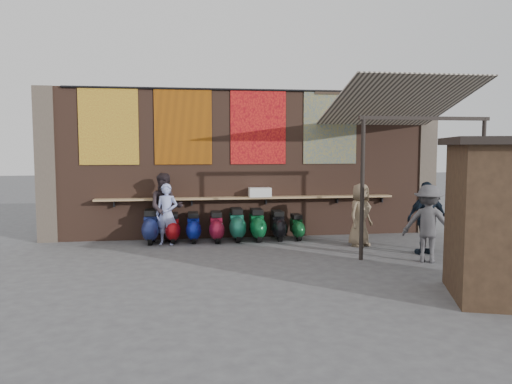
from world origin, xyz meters
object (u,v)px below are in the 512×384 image
(shopper_navy, at_px, (427,218))
(shopper_grey, at_px, (428,224))
(scooter_stool_0, at_px, (151,227))
(scooter_stool_1, at_px, (173,228))
(diner_right, at_px, (166,208))
(scooter_stool_5, at_px, (257,225))
(scooter_stool_6, at_px, (278,226))
(scooter_stool_2, at_px, (193,227))
(scooter_stool_3, at_px, (216,227))
(scooter_stool_4, at_px, (237,225))
(diner_left, at_px, (167,214))
(shopper_tan, at_px, (360,215))
(shelf_box, at_px, (260,192))
(scooter_stool_7, at_px, (297,227))

(shopper_navy, height_order, shopper_grey, shopper_navy)
(scooter_stool_0, height_order, scooter_stool_1, scooter_stool_0)
(scooter_stool_0, relative_size, diner_right, 0.50)
(scooter_stool_5, distance_m, scooter_stool_6, 0.57)
(scooter_stool_2, height_order, scooter_stool_3, scooter_stool_3)
(scooter_stool_6, height_order, shopper_grey, shopper_grey)
(scooter_stool_4, relative_size, diner_left, 0.58)
(shopper_grey, bearing_deg, shopper_tan, -34.47)
(scooter_stool_2, relative_size, scooter_stool_5, 0.92)
(shelf_box, xyz_separation_m, scooter_stool_7, (0.95, -0.34, -0.91))
(scooter_stool_2, distance_m, scooter_stool_4, 1.13)
(scooter_stool_1, relative_size, shopper_tan, 0.51)
(scooter_stool_5, relative_size, shopper_grey, 0.53)
(shopper_grey, bearing_deg, shopper_navy, -83.74)
(shopper_navy, bearing_deg, diner_left, -24.93)
(shelf_box, relative_size, scooter_stool_0, 0.66)
(scooter_stool_3, height_order, scooter_stool_7, scooter_stool_3)
(scooter_stool_2, height_order, scooter_stool_7, scooter_stool_2)
(scooter_stool_0, distance_m, scooter_stool_6, 3.31)
(scooter_stool_3, bearing_deg, scooter_stool_7, -0.35)
(scooter_stool_0, bearing_deg, shelf_box, 5.34)
(scooter_stool_1, relative_size, scooter_stool_6, 0.98)
(scooter_stool_7, xyz_separation_m, diner_left, (-3.40, -0.19, 0.44))
(shelf_box, distance_m, shopper_grey, 4.56)
(scooter_stool_0, xyz_separation_m, scooter_stool_1, (0.56, 0.00, -0.05))
(scooter_stool_3, height_order, shopper_grey, shopper_grey)
(scooter_stool_5, relative_size, shopper_navy, 0.52)
(scooter_stool_2, distance_m, diner_left, 0.82)
(scooter_stool_7, bearing_deg, scooter_stool_6, 177.95)
(scooter_stool_2, distance_m, scooter_stool_6, 2.23)
(scooter_stool_0, xyz_separation_m, scooter_stool_6, (3.31, -0.05, -0.04))
(scooter_stool_7, relative_size, shopper_grey, 0.42)
(shopper_navy, bearing_deg, diner_right, -26.78)
(scooter_stool_0, distance_m, scooter_stool_1, 0.56)
(scooter_stool_4, height_order, diner_left, diner_left)
(scooter_stool_4, bearing_deg, scooter_stool_5, -7.25)
(shopper_navy, xyz_separation_m, shopper_tan, (-1.17, 1.15, -0.06))
(scooter_stool_0, bearing_deg, diner_right, -4.68)
(shelf_box, distance_m, scooter_stool_3, 1.51)
(scooter_stool_5, xyz_separation_m, diner_right, (-2.36, 0.03, 0.48))
(scooter_stool_0, relative_size, scooter_stool_6, 1.10)
(shopper_navy, bearing_deg, scooter_stool_5, -37.86)
(shopper_tan, bearing_deg, diner_left, 132.92)
(scooter_stool_7, bearing_deg, scooter_stool_1, 178.74)
(scooter_stool_0, bearing_deg, scooter_stool_1, 0.21)
(scooter_stool_1, distance_m, scooter_stool_5, 2.19)
(scooter_stool_2, bearing_deg, shopper_navy, -23.78)
(shelf_box, xyz_separation_m, scooter_stool_4, (-0.66, -0.26, -0.82))
(scooter_stool_4, bearing_deg, scooter_stool_0, -179.86)
(shelf_box, distance_m, scooter_stool_7, 1.36)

